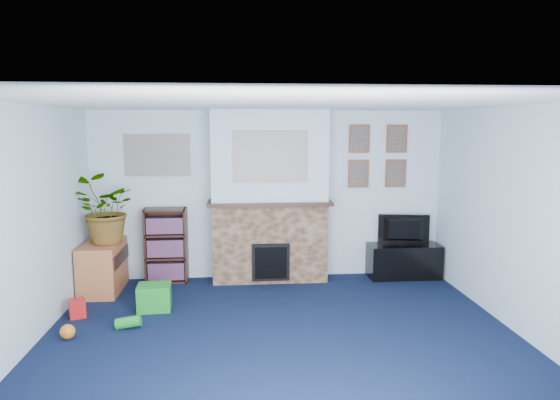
{
  "coord_description": "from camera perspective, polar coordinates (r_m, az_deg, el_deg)",
  "views": [
    {
      "loc": [
        -0.42,
        -4.83,
        2.19
      ],
      "look_at": [
        0.04,
        0.82,
        1.34
      ],
      "focal_mm": 32.0,
      "sensor_mm": 36.0,
      "label": 1
    }
  ],
  "objects": [
    {
      "name": "floor",
      "position": [
        5.32,
        0.27,
        -15.78
      ],
      "size": [
        5.0,
        4.5,
        0.01
      ],
      "primitive_type": "cube",
      "color": "black",
      "rests_on": "ground"
    },
    {
      "name": "ceiling",
      "position": [
        4.86,
        0.29,
        11.0
      ],
      "size": [
        5.0,
        4.5,
        0.01
      ],
      "primitive_type": "cube",
      "color": "white",
      "rests_on": "wall_back"
    },
    {
      "name": "wall_back",
      "position": [
        7.16,
        -1.29,
        0.57
      ],
      "size": [
        5.0,
        0.04,
        2.4
      ],
      "primitive_type": "cube",
      "color": "silver",
      "rests_on": "ground"
    },
    {
      "name": "wall_front",
      "position": [
        2.8,
        4.4,
        -12.21
      ],
      "size": [
        5.0,
        0.04,
        2.4
      ],
      "primitive_type": "cube",
      "color": "silver",
      "rests_on": "ground"
    },
    {
      "name": "wall_left",
      "position": [
        5.35,
        -27.5,
        -3.11
      ],
      "size": [
        0.04,
        4.5,
        2.4
      ],
      "primitive_type": "cube",
      "color": "silver",
      "rests_on": "ground"
    },
    {
      "name": "wall_right",
      "position": [
        5.73,
        26.04,
        -2.29
      ],
      "size": [
        0.04,
        4.5,
        2.4
      ],
      "primitive_type": "cube",
      "color": "silver",
      "rests_on": "ground"
    },
    {
      "name": "chimney_breast",
      "position": [
        6.96,
        -1.19,
        0.21
      ],
      "size": [
        1.72,
        0.5,
        2.4
      ],
      "color": "brown",
      "rests_on": "ground"
    },
    {
      "name": "collage_main",
      "position": [
        6.69,
        -1.1,
        5.0
      ],
      "size": [
        1.0,
        0.03,
        0.68
      ],
      "primitive_type": "cube",
      "color": "gray",
      "rests_on": "chimney_breast"
    },
    {
      "name": "collage_left",
      "position": [
        7.17,
        -13.81,
        4.99
      ],
      "size": [
        0.9,
        0.03,
        0.58
      ],
      "primitive_type": "cube",
      "color": "gray",
      "rests_on": "wall_back"
    },
    {
      "name": "portrait_tl",
      "position": [
        7.27,
        9.05,
        6.91
      ],
      "size": [
        0.3,
        0.03,
        0.4
      ],
      "primitive_type": "cube",
      "color": "brown",
      "rests_on": "wall_back"
    },
    {
      "name": "portrait_tr",
      "position": [
        7.42,
        13.2,
        6.83
      ],
      "size": [
        0.3,
        0.03,
        0.4
      ],
      "primitive_type": "cube",
      "color": "brown",
      "rests_on": "wall_back"
    },
    {
      "name": "portrait_bl",
      "position": [
        7.3,
        8.96,
        2.99
      ],
      "size": [
        0.3,
        0.03,
        0.4
      ],
      "primitive_type": "cube",
      "color": "brown",
      "rests_on": "wall_back"
    },
    {
      "name": "portrait_br",
      "position": [
        7.45,
        13.07,
        2.98
      ],
      "size": [
        0.3,
        0.03,
        0.4
      ],
      "primitive_type": "cube",
      "color": "brown",
      "rests_on": "wall_back"
    },
    {
      "name": "tv_stand",
      "position": [
        7.52,
        13.94,
        -6.88
      ],
      "size": [
        1.02,
        0.43,
        0.48
      ],
      "primitive_type": "cube",
      "color": "black",
      "rests_on": "ground"
    },
    {
      "name": "television",
      "position": [
        7.43,
        14.02,
        -3.33
      ],
      "size": [
        0.74,
        0.22,
        0.42
      ],
      "primitive_type": "imported",
      "rotation": [
        0.0,
        0.0,
        2.98
      ],
      "color": "black",
      "rests_on": "tv_stand"
    },
    {
      "name": "bookshelf",
      "position": [
        7.22,
        -12.85,
        -5.24
      ],
      "size": [
        0.58,
        0.28,
        1.05
      ],
      "color": "black",
      "rests_on": "ground"
    },
    {
      "name": "sideboard",
      "position": [
        7.07,
        -19.59,
        -7.07
      ],
      "size": [
        0.47,
        0.85,
        0.66
      ],
      "primitive_type": "cube",
      "color": "#B06138",
      "rests_on": "ground"
    },
    {
      "name": "potted_plant",
      "position": [
        6.85,
        -19.6,
        -1.07
      ],
      "size": [
        1.0,
        0.94,
        0.89
      ],
      "primitive_type": "imported",
      "rotation": [
        0.0,
        0.0,
        3.51
      ],
      "color": "#26661E",
      "rests_on": "sideboard"
    },
    {
      "name": "mantel_clock",
      "position": [
        6.91,
        -2.12,
        0.44
      ],
      "size": [
        0.1,
        0.06,
        0.14
      ],
      "primitive_type": "cube",
      "color": "gold",
      "rests_on": "chimney_breast"
    },
    {
      "name": "mantel_candle",
      "position": [
        6.94,
        1.14,
        0.56
      ],
      "size": [
        0.04,
        0.04,
        0.14
      ],
      "primitive_type": "cylinder",
      "color": "#B2BFC6",
      "rests_on": "chimney_breast"
    },
    {
      "name": "mantel_teddy",
      "position": [
        6.9,
        -6.37,
        0.35
      ],
      "size": [
        0.13,
        0.13,
        0.13
      ],
      "primitive_type": "sphere",
      "color": "gray",
      "rests_on": "chimney_breast"
    },
    {
      "name": "mantel_can",
      "position": [
        7.0,
        5.01,
        0.44
      ],
      "size": [
        0.05,
        0.05,
        0.11
      ],
      "primitive_type": "cylinder",
      "color": "red",
      "rests_on": "chimney_breast"
    },
    {
      "name": "green_crate",
      "position": [
        6.27,
        -14.16,
        -10.84
      ],
      "size": [
        0.41,
        0.33,
        0.31
      ],
      "primitive_type": "cube",
      "rotation": [
        0.0,
        0.0,
        0.06
      ],
      "color": "#198C26",
      "rests_on": "ground"
    },
    {
      "name": "toy_ball",
      "position": [
        5.76,
        -23.12,
        -13.57
      ],
      "size": [
        0.15,
        0.15,
        0.15
      ],
      "primitive_type": "sphere",
      "color": "orange",
      "rests_on": "ground"
    },
    {
      "name": "toy_block",
      "position": [
        6.32,
        -22.16,
        -11.36
      ],
      "size": [
        0.23,
        0.23,
        0.21
      ],
      "primitive_type": "cube",
      "rotation": [
        0.0,
        0.0,
        0.4
      ],
      "color": "red",
      "rests_on": "ground"
    },
    {
      "name": "toy_tube",
      "position": [
        5.82,
        -16.93,
        -13.23
      ],
      "size": [
        0.28,
        0.12,
        0.16
      ],
      "primitive_type": "cylinder",
      "rotation": [
        0.0,
        1.43,
        0.0
      ],
      "color": "#198C26",
      "rests_on": "ground"
    }
  ]
}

